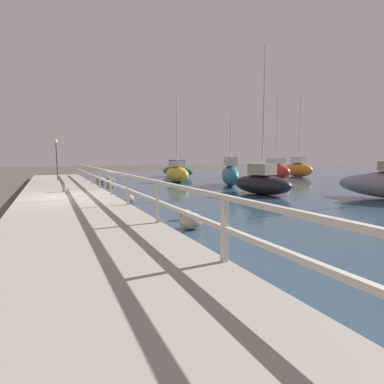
% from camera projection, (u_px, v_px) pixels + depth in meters
% --- Properties ---
extents(ground_plane, '(120.00, 120.00, 0.00)m').
position_uv_depth(ground_plane, '(68.00, 205.00, 12.82)').
color(ground_plane, '#4C473D').
extents(dock_walkway, '(3.87, 36.00, 0.34)m').
position_uv_depth(dock_walkway, '(68.00, 201.00, 12.80)').
color(dock_walkway, '#9E998E').
rests_on(dock_walkway, ground).
extents(railing, '(0.10, 32.50, 1.09)m').
position_uv_depth(railing, '(111.00, 178.00, 13.48)').
color(railing, beige).
rests_on(railing, dock_walkway).
extents(boulder_mid_strip, '(0.64, 0.58, 0.48)m').
position_uv_depth(boulder_mid_strip, '(191.00, 221.00, 8.46)').
color(boulder_mid_strip, gray).
rests_on(boulder_mid_strip, ground).
extents(boulder_downstream, '(0.70, 0.63, 0.53)m').
position_uv_depth(boulder_downstream, '(110.00, 181.00, 22.62)').
color(boulder_downstream, '#666056').
rests_on(boulder_downstream, ground).
extents(boulder_upstream, '(0.39, 0.35, 0.29)m').
position_uv_depth(boulder_upstream, '(111.00, 185.00, 20.08)').
color(boulder_upstream, slate).
rests_on(boulder_upstream, ground).
extents(boulder_far_strip, '(0.72, 0.65, 0.54)m').
position_uv_depth(boulder_far_strip, '(101.00, 180.00, 23.28)').
color(boulder_far_strip, '#666056').
rests_on(boulder_far_strip, ground).
extents(boulder_near_dock, '(0.49, 0.44, 0.37)m').
position_uv_depth(boulder_near_dock, '(129.00, 198.00, 13.45)').
color(boulder_near_dock, gray).
rests_on(boulder_near_dock, ground).
extents(boulder_water_edge, '(0.46, 0.41, 0.34)m').
position_uv_depth(boulder_water_edge, '(186.00, 215.00, 9.70)').
color(boulder_water_edge, gray).
rests_on(boulder_water_edge, ground).
extents(mooring_bollard, '(0.20, 0.20, 0.52)m').
position_uv_depth(mooring_bollard, '(64.00, 187.00, 14.63)').
color(mooring_bollard, gray).
rests_on(mooring_bollard, dock_walkway).
extents(dock_lamp, '(0.26, 0.26, 2.96)m').
position_uv_depth(dock_lamp, '(56.00, 150.00, 21.58)').
color(dock_lamp, '#2D2D33').
rests_on(dock_lamp, dock_walkway).
extents(sailboat_orange, '(2.38, 4.93, 8.34)m').
position_uv_depth(sailboat_orange, '(298.00, 169.00, 31.43)').
color(sailboat_orange, orange).
rests_on(sailboat_orange, water_surface).
extents(sailboat_green, '(2.04, 5.32, 6.62)m').
position_uv_depth(sailboat_green, '(177.00, 170.00, 31.23)').
color(sailboat_green, '#236B42').
rests_on(sailboat_green, water_surface).
extents(sailboat_yellow, '(1.30, 3.77, 6.67)m').
position_uv_depth(sailboat_yellow, '(177.00, 173.00, 24.30)').
color(sailboat_yellow, gold).
rests_on(sailboat_yellow, water_surface).
extents(sailboat_teal, '(2.75, 4.56, 5.03)m').
position_uv_depth(sailboat_teal, '(230.00, 174.00, 21.21)').
color(sailboat_teal, '#1E707A').
rests_on(sailboat_teal, water_surface).
extents(sailboat_black, '(2.30, 3.93, 7.78)m').
position_uv_depth(sailboat_black, '(262.00, 182.00, 16.31)').
color(sailboat_black, black).
rests_on(sailboat_black, water_surface).
extents(sailboat_red, '(1.65, 3.59, 7.49)m').
position_uv_depth(sailboat_red, '(275.00, 171.00, 27.00)').
color(sailboat_red, red).
rests_on(sailboat_red, water_surface).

